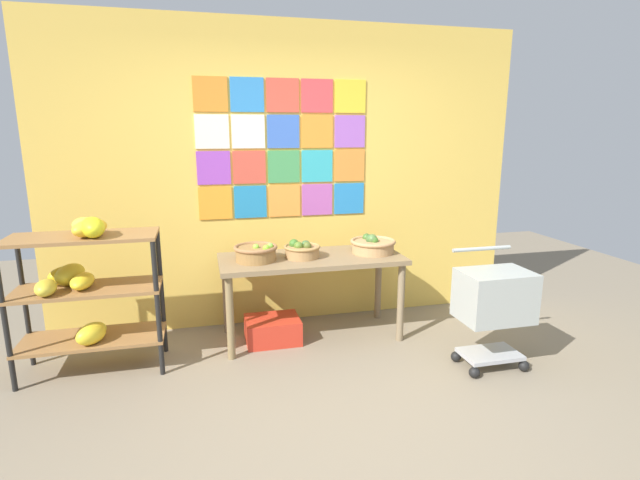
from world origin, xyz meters
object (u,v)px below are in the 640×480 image
banana_shelf_unit (84,280)px  fruit_basket_centre (302,250)px  fruit_basket_right (373,245)px  produce_crate_under_table (273,330)px  shopping_cart (494,300)px  display_table (312,267)px  fruit_basket_left (256,252)px

banana_shelf_unit → fruit_basket_centre: size_ratio=3.86×
fruit_basket_right → produce_crate_under_table: (-0.89, -0.03, -0.68)m
banana_shelf_unit → fruit_basket_right: bearing=5.3°
banana_shelf_unit → shopping_cart: (2.90, -0.66, -0.18)m
banana_shelf_unit → fruit_basket_centre: 1.65m
shopping_cart → display_table: bearing=149.4°
produce_crate_under_table → fruit_basket_right: bearing=2.2°
fruit_basket_left → fruit_basket_centre: 0.39m
fruit_basket_left → fruit_basket_right: (1.01, 0.03, -0.00)m
display_table → produce_crate_under_table: (-0.35, -0.02, -0.52)m
fruit_basket_left → fruit_basket_right: fruit_basket_right is taller
produce_crate_under_table → shopping_cart: bearing=-28.8°
fruit_basket_left → shopping_cart: 1.87m
fruit_basket_left → fruit_basket_centre: (0.39, 0.02, -0.01)m
produce_crate_under_table → shopping_cart: (1.53, -0.84, 0.43)m
fruit_basket_centre → fruit_basket_right: bearing=1.5°
banana_shelf_unit → shopping_cart: 2.98m
produce_crate_under_table → fruit_basket_left: bearing=178.7°
fruit_basket_centre → shopping_cart: shopping_cart is taller
fruit_basket_left → display_table: bearing=2.7°
banana_shelf_unit → produce_crate_under_table: banana_shelf_unit is taller
fruit_basket_centre → produce_crate_under_table: (-0.26, -0.02, -0.68)m
fruit_basket_right → produce_crate_under_table: fruit_basket_right is taller
fruit_basket_centre → shopping_cart: 1.55m
banana_shelf_unit → display_table: (1.72, 0.20, -0.08)m
banana_shelf_unit → fruit_basket_left: 1.27m
banana_shelf_unit → display_table: 1.73m
produce_crate_under_table → shopping_cart: size_ratio=0.51×
banana_shelf_unit → fruit_basket_right: 2.28m
shopping_cart → produce_crate_under_table: bearing=156.8°
fruit_basket_left → produce_crate_under_table: size_ratio=0.79×
banana_shelf_unit → display_table: bearing=6.7°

